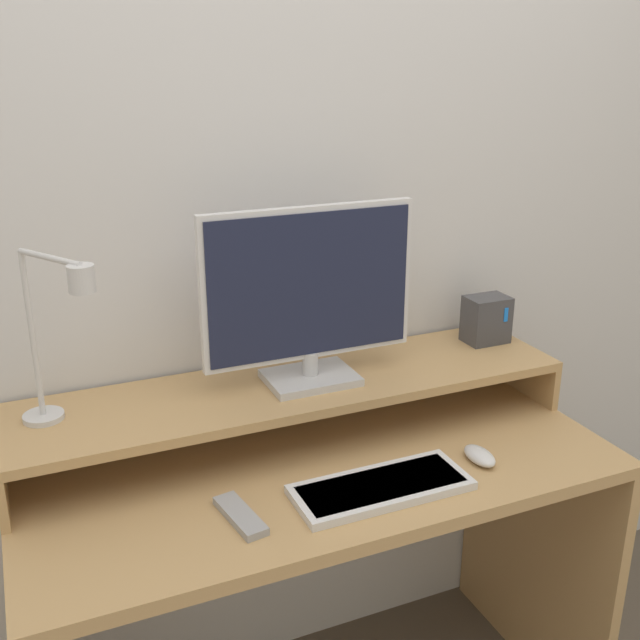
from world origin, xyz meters
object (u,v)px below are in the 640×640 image
object	(u,v)px
router_dock	(486,319)
mouse	(480,456)
keyboard	(381,487)
remote_control	(240,516)
desk_lamp	(57,332)
monitor	(310,295)

from	to	relation	value
router_dock	mouse	distance (m)	0.44
keyboard	remote_control	xyz separation A→B (m)	(-0.29, 0.02, -0.00)
desk_lamp	keyboard	world-z (taller)	desk_lamp
desk_lamp	router_dock	size ratio (longest dim) A/B	2.98
mouse	remote_control	xyz separation A→B (m)	(-0.55, 0.00, -0.01)
desk_lamp	mouse	distance (m)	0.92
keyboard	mouse	distance (m)	0.25
router_dock	remote_control	size ratio (longest dim) A/B	0.78
remote_control	keyboard	bearing A→B (deg)	-4.17
desk_lamp	router_dock	distance (m)	1.07
keyboard	mouse	xyz separation A→B (m)	(0.25, 0.02, 0.00)
monitor	keyboard	size ratio (longest dim) A/B	1.35
monitor	remote_control	distance (m)	0.50
monitor	desk_lamp	distance (m)	0.54
monitor	keyboard	bearing A→B (deg)	-83.74
monitor	mouse	size ratio (longest dim) A/B	5.30
monitor	router_dock	xyz separation A→B (m)	(0.52, 0.05, -0.15)
desk_lamp	mouse	world-z (taller)	desk_lamp
desk_lamp	mouse	bearing A→B (deg)	-16.90
router_dock	keyboard	distance (m)	0.62
desk_lamp	keyboard	distance (m)	0.71
desk_lamp	mouse	xyz separation A→B (m)	(0.82, -0.25, -0.33)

